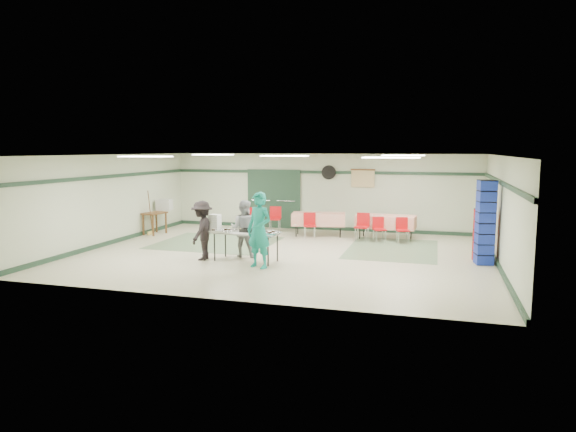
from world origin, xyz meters
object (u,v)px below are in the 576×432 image
(chair_c, at_px, (402,227))
(broom, at_px, (150,212))
(dining_table_a, at_px, (386,221))
(printer_table, at_px, (155,216))
(dining_table_b, at_px, (319,219))
(chair_a, at_px, (379,227))
(crate_stack_blue_b, at_px, (484,234))
(crate_stack_red, at_px, (483,236))
(serving_table, at_px, (246,234))
(office_printer, at_px, (164,205))
(chair_loose_a, at_px, (275,216))
(volunteer_grey, at_px, (244,229))
(crate_stack_blue_a, at_px, (485,223))
(chair_d, at_px, (310,223))
(volunteer_dark, at_px, (202,230))
(volunteer_teal, at_px, (259,230))
(chair_loose_b, at_px, (252,217))
(chair_b, at_px, (362,224))

(chair_c, relative_size, broom, 0.53)
(dining_table_a, bearing_deg, printer_table, -166.70)
(dining_table_b, relative_size, chair_a, 2.36)
(chair_a, xyz_separation_m, crate_stack_blue_b, (2.87, -2.18, 0.26))
(chair_a, height_order, crate_stack_red, crate_stack_red)
(crate_stack_blue_b, bearing_deg, crate_stack_red, 90.00)
(chair_a, xyz_separation_m, printer_table, (-7.43, -0.67, 0.15))
(serving_table, xyz_separation_m, broom, (-4.54, 2.95, 0.05))
(chair_c, bearing_deg, crate_stack_red, -60.20)
(crate_stack_blue_b, xyz_separation_m, office_printer, (-10.30, 2.18, 0.20))
(office_printer, bearing_deg, chair_a, -10.36)
(dining_table_b, distance_m, printer_table, 5.53)
(dining_table_a, bearing_deg, dining_table_b, -176.07)
(dining_table_b, xyz_separation_m, chair_loose_a, (-1.66, 0.48, -0.04))
(volunteer_grey, bearing_deg, printer_table, -34.88)
(crate_stack_blue_a, bearing_deg, chair_a, 139.65)
(dining_table_b, height_order, crate_stack_blue_a, crate_stack_blue_a)
(office_printer, bearing_deg, chair_d, -10.26)
(dining_table_a, bearing_deg, broom, -165.85)
(chair_d, bearing_deg, chair_loose_a, 127.80)
(chair_a, distance_m, crate_stack_red, 3.56)
(serving_table, xyz_separation_m, office_printer, (-4.46, 3.75, 0.22))
(crate_stack_blue_b, bearing_deg, volunteer_dark, -166.18)
(volunteer_dark, relative_size, dining_table_b, 0.84)
(dining_table_a, height_order, broom, broom)
(serving_table, height_order, chair_d, chair_d)
(serving_table, bearing_deg, volunteer_teal, -39.27)
(volunteer_grey, xyz_separation_m, chair_d, (1.01, 3.26, -0.26))
(chair_c, height_order, chair_d, chair_d)
(volunteer_grey, distance_m, chair_d, 3.42)
(broom, bearing_deg, crate_stack_blue_a, -5.64)
(crate_stack_blue_a, bearing_deg, chair_loose_b, 155.96)
(crate_stack_red, bearing_deg, crate_stack_blue_a, -90.00)
(dining_table_b, height_order, chair_b, chair_b)
(chair_a, height_order, crate_stack_blue_b, crate_stack_blue_b)
(crate_stack_blue_a, bearing_deg, printer_table, 170.27)
(dining_table_b, distance_m, chair_loose_b, 2.48)
(volunteer_dark, bearing_deg, crate_stack_blue_b, 99.83)
(broom, bearing_deg, volunteer_teal, -31.34)
(serving_table, height_order, chair_loose_a, chair_loose_a)
(serving_table, distance_m, chair_b, 4.50)
(chair_b, bearing_deg, crate_stack_blue_a, -30.38)
(crate_stack_red, distance_m, crate_stack_blue_b, 0.09)
(dining_table_b, bearing_deg, chair_a, -25.29)
(dining_table_b, distance_m, office_printer, 5.43)
(office_printer, bearing_deg, chair_loose_a, 5.61)
(volunteer_dark, relative_size, chair_a, 1.99)
(volunteer_teal, relative_size, crate_stack_red, 1.36)
(chair_a, height_order, chair_d, chair_d)
(serving_table, distance_m, chair_loose_b, 4.86)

